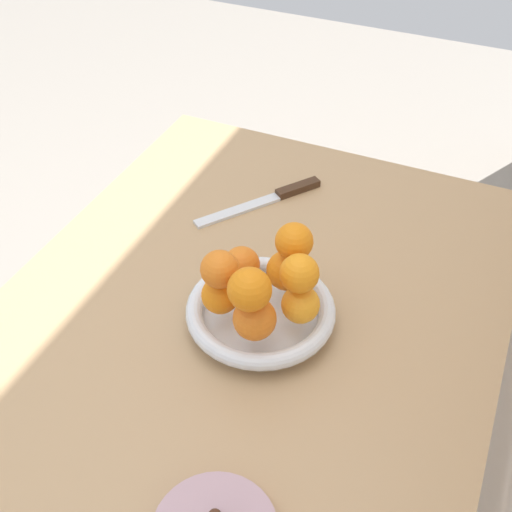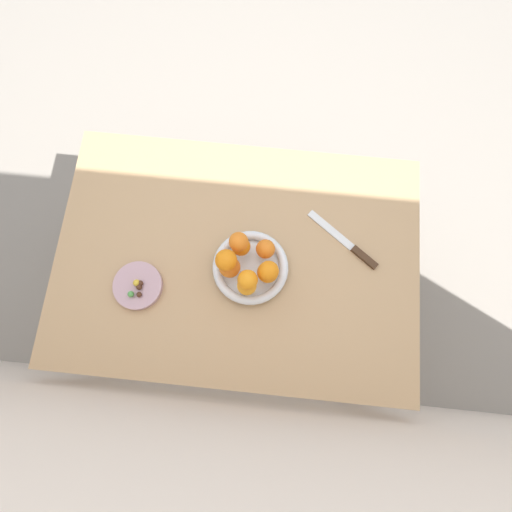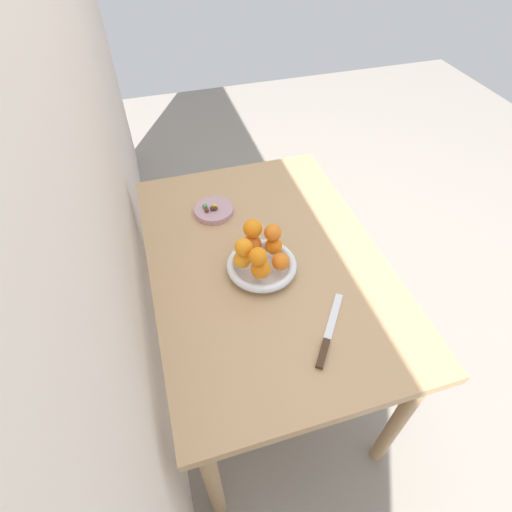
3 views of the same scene
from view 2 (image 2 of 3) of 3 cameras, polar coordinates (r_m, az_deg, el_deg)
ground_plane at (r=1.93m, az=-1.72°, el=-5.72°), size 6.00×6.00×0.00m
wall_back at (r=0.68m, az=-9.63°, el=-26.28°), size 4.00×0.05×2.50m
dining_table at (r=1.29m, az=-2.56°, el=-1.27°), size 1.10×0.76×0.74m
fruit_bowl at (r=1.18m, az=-0.79°, el=-1.67°), size 0.22×0.22×0.04m
candy_dish at (r=1.23m, az=-16.50°, el=-4.09°), size 0.14×0.14×0.02m
orange_0 at (r=1.13m, az=-3.79°, el=-1.59°), size 0.06×0.06×0.06m
orange_1 at (r=1.12m, az=-1.31°, el=-4.24°), size 0.06×0.06×0.06m
orange_2 at (r=1.12m, az=1.68°, el=-2.34°), size 0.06×0.06×0.06m
orange_3 at (r=1.14m, az=1.37°, el=1.01°), size 0.06×0.06×0.06m
orange_4 at (r=1.14m, az=-2.17°, el=1.39°), size 0.06×0.06×0.06m
orange_5 at (r=1.07m, az=-4.30°, el=-0.60°), size 0.06×0.06×0.06m
orange_6 at (r=1.06m, az=-1.20°, el=-3.43°), size 0.06×0.06×0.06m
orange_7 at (r=1.09m, az=-2.50°, el=2.05°), size 0.05×0.05×0.05m
orange_8 at (r=1.06m, az=1.83°, el=-2.15°), size 0.06×0.06×0.06m
candy_ball_0 at (r=1.21m, az=-17.45°, el=-5.22°), size 0.02×0.02×0.02m
candy_ball_1 at (r=1.21m, az=-16.70°, el=-3.69°), size 0.02×0.02×0.02m
candy_ball_2 at (r=1.20m, az=-16.35°, el=-4.29°), size 0.02×0.02×0.02m
candy_ball_3 at (r=1.20m, az=-16.37°, el=-5.30°), size 0.02×0.02×0.02m
candy_ball_4 at (r=1.21m, az=-16.19°, el=-3.75°), size 0.02×0.02×0.02m
knife at (r=1.24m, az=13.06°, el=1.63°), size 0.22×0.17×0.01m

